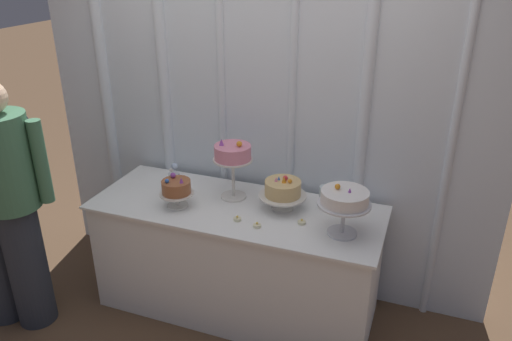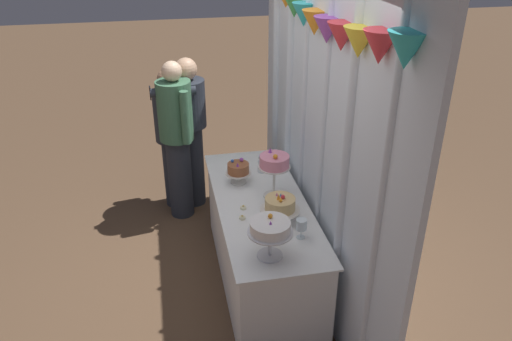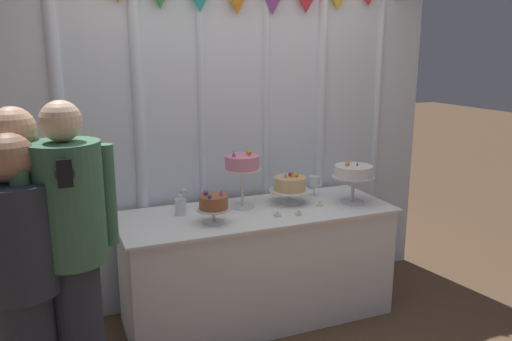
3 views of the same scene
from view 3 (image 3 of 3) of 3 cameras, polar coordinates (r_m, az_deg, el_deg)
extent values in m
plane|color=brown|center=(3.76, 0.77, -16.65)|extent=(24.00, 24.00, 0.00)
cube|color=silver|center=(3.79, -2.33, 4.86)|extent=(3.26, 0.04, 2.64)
cylinder|color=silver|center=(3.54, -21.07, 3.38)|extent=(0.09, 0.09, 2.64)
cylinder|color=silver|center=(3.59, -12.92, 4.05)|extent=(0.08, 0.08, 2.64)
cylinder|color=silver|center=(3.69, -6.07, 4.55)|extent=(0.05, 0.05, 2.64)
cylinder|color=silver|center=(3.86, 1.12, 5.01)|extent=(0.05, 0.05, 2.64)
cylinder|color=silver|center=(4.06, 7.21, 5.34)|extent=(0.08, 0.08, 2.64)
cylinder|color=silver|center=(4.35, 13.38, 5.61)|extent=(0.05, 0.05, 2.64)
cone|color=orange|center=(3.71, -2.13, 18.41)|extent=(0.19, 0.19, 0.17)
cone|color=purple|center=(3.81, 1.88, 18.36)|extent=(0.19, 0.19, 0.17)
cone|color=#DB333D|center=(3.93, 5.66, 18.40)|extent=(0.19, 0.19, 0.17)
cube|color=white|center=(3.66, 0.17, -10.60)|extent=(1.85, 0.67, 0.78)
cube|color=white|center=(3.52, 0.17, -4.65)|extent=(1.90, 0.72, 0.01)
cylinder|color=silver|center=(3.29, -4.74, -5.78)|extent=(0.14, 0.14, 0.01)
cylinder|color=silver|center=(3.27, -4.76, -5.05)|extent=(0.02, 0.02, 0.08)
cylinder|color=silver|center=(3.26, -4.77, -4.33)|extent=(0.22, 0.22, 0.01)
cylinder|color=#995633|center=(3.24, -4.79, -3.54)|extent=(0.19, 0.19, 0.08)
cone|color=purple|center=(3.23, -3.96, -2.49)|extent=(0.03, 0.03, 0.04)
sphere|color=purple|center=(3.25, -5.65, -2.44)|extent=(0.03, 0.03, 0.03)
sphere|color=blue|center=(3.18, -5.21, -2.87)|extent=(0.03, 0.03, 0.03)
cylinder|color=silver|center=(3.60, -1.55, -4.02)|extent=(0.17, 0.17, 0.01)
cylinder|color=silver|center=(3.56, -1.57, -1.96)|extent=(0.02, 0.02, 0.26)
cylinder|color=silver|center=(3.53, -1.58, 0.14)|extent=(0.26, 0.26, 0.01)
cylinder|color=pink|center=(3.52, -1.59, 0.95)|extent=(0.24, 0.24, 0.09)
sphere|color=orange|center=(3.51, -0.81, 2.03)|extent=(0.04, 0.04, 0.04)
cone|color=purple|center=(3.46, -2.53, 1.89)|extent=(0.03, 0.03, 0.04)
cylinder|color=silver|center=(3.70, 3.80, -3.55)|extent=(0.14, 0.14, 0.01)
cylinder|color=silver|center=(3.69, 3.81, -2.89)|extent=(0.03, 0.03, 0.08)
cylinder|color=silver|center=(3.68, 3.82, -2.25)|extent=(0.31, 0.31, 0.01)
cylinder|color=#DBB775|center=(3.66, 3.84, -1.46)|extent=(0.23, 0.23, 0.09)
sphere|color=orange|center=(3.66, 4.59, -0.50)|extent=(0.03, 0.03, 0.03)
sphere|color=#DB333D|center=(3.67, 3.86, -0.42)|extent=(0.03, 0.03, 0.03)
cone|color=blue|center=(3.64, 3.33, -0.56)|extent=(0.02, 0.02, 0.03)
cone|color=pink|center=(3.62, 3.39, -0.63)|extent=(0.02, 0.02, 0.03)
cone|color=orange|center=(3.64, 4.12, -0.46)|extent=(0.03, 0.03, 0.04)
cylinder|color=silver|center=(3.76, 10.74, -3.49)|extent=(0.18, 0.18, 0.01)
cylinder|color=silver|center=(3.73, 10.80, -2.08)|extent=(0.02, 0.02, 0.18)
cylinder|color=silver|center=(3.71, 10.87, -0.67)|extent=(0.31, 0.31, 0.01)
cylinder|color=white|center=(3.70, 10.90, -0.03)|extent=(0.27, 0.27, 0.08)
cone|color=purple|center=(3.70, 11.30, 0.77)|extent=(0.02, 0.02, 0.03)
sphere|color=orange|center=(3.67, 10.22, 0.77)|extent=(0.03, 0.03, 0.03)
cylinder|color=silver|center=(3.90, 6.53, -2.80)|extent=(0.06, 0.06, 0.00)
cylinder|color=silver|center=(3.89, 6.54, -2.28)|extent=(0.01, 0.01, 0.07)
cylinder|color=silver|center=(3.87, 6.57, -1.22)|extent=(0.08, 0.08, 0.08)
cylinder|color=silver|center=(3.45, -8.45, -4.08)|extent=(0.08, 0.08, 0.11)
sphere|color=silver|center=(3.40, -7.93, -2.28)|extent=(0.03, 0.03, 0.03)
sphere|color=silver|center=(3.42, -8.22, -2.30)|extent=(0.04, 0.04, 0.04)
sphere|color=white|center=(3.41, -8.47, -2.81)|extent=(0.03, 0.03, 0.03)
cylinder|color=beige|center=(3.40, 2.41, -5.01)|extent=(0.05, 0.05, 0.02)
sphere|color=#F9CC4C|center=(3.40, 2.41, -4.71)|extent=(0.01, 0.01, 0.01)
cylinder|color=beige|center=(3.43, 4.78, -4.87)|extent=(0.05, 0.05, 0.02)
sphere|color=#F9CC4C|center=(3.43, 4.79, -4.57)|extent=(0.01, 0.01, 0.01)
cylinder|color=beige|center=(3.65, 7.17, -3.81)|extent=(0.05, 0.05, 0.02)
sphere|color=#F9CC4C|center=(3.65, 7.18, -3.55)|extent=(0.01, 0.01, 0.01)
cylinder|color=#282D38|center=(3.00, -23.59, -16.20)|extent=(0.32, 0.32, 0.91)
cylinder|color=#282D38|center=(2.74, -24.95, -3.23)|extent=(0.45, 0.45, 0.49)
sphere|color=tan|center=(2.66, -25.70, 4.15)|extent=(0.22, 0.22, 0.22)
cylinder|color=#282D38|center=(2.54, -20.87, 0.72)|extent=(0.08, 0.43, 0.08)
cube|color=black|center=(2.33, -20.69, -0.34)|extent=(0.06, 0.01, 0.12)
cylinder|color=#282D38|center=(2.60, -25.14, -6.89)|extent=(0.45, 0.45, 0.53)
sphere|color=#A37556|center=(2.51, -25.99, 1.28)|extent=(0.23, 0.23, 0.23)
cylinder|color=#282D38|center=(2.66, -20.50, -6.21)|extent=(0.08, 0.08, 0.47)
cylinder|color=#282D38|center=(2.88, -19.13, -17.54)|extent=(0.32, 0.32, 0.87)
cylinder|color=#3D6B4C|center=(2.59, -20.36, -3.42)|extent=(0.45, 0.45, 0.59)
sphere|color=beige|center=(2.51, -21.08, 5.21)|extent=(0.19, 0.19, 0.19)
cube|color=#664C84|center=(2.43, -20.26, -3.73)|extent=(0.04, 0.02, 0.38)
cylinder|color=#3D6B4C|center=(2.51, -24.68, -4.44)|extent=(0.08, 0.08, 0.52)
cylinder|color=#3D6B4C|center=(2.69, -16.31, -2.63)|extent=(0.08, 0.08, 0.52)
camera|label=1|loc=(2.48, 58.84, 17.64)|focal=34.77mm
camera|label=2|loc=(5.35, 43.40, 21.03)|focal=35.13mm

